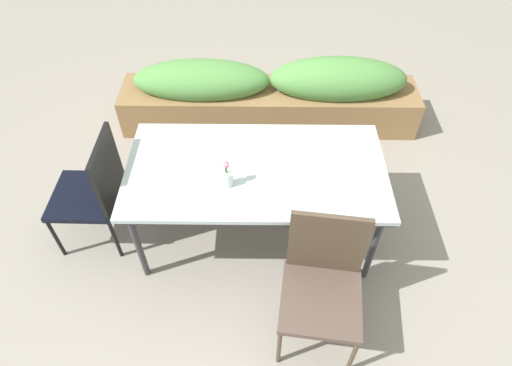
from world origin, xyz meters
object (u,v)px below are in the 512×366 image
at_px(flower_vase, 228,174).
at_px(planter_box, 271,95).
at_px(dining_table, 256,173).
at_px(chair_end_left, 94,188).
at_px(chair_near_right, 323,279).

relative_size(flower_vase, planter_box, 0.08).
bearing_deg(dining_table, chair_end_left, -179.94).
height_order(dining_table, planter_box, dining_table).
bearing_deg(dining_table, flower_vase, -139.85).
xyz_separation_m(chair_end_left, planter_box, (1.28, 1.39, -0.19)).
xyz_separation_m(dining_table, flower_vase, (-0.18, -0.15, 0.15)).
bearing_deg(planter_box, chair_near_right, -82.38).
bearing_deg(flower_vase, planter_box, 78.76).
bearing_deg(chair_end_left, dining_table, -89.16).
relative_size(dining_table, chair_end_left, 1.86).
xyz_separation_m(chair_near_right, flower_vase, (-0.59, 0.58, 0.30)).
bearing_deg(flower_vase, dining_table, 40.15).
distance_m(dining_table, planter_box, 1.44).
xyz_separation_m(chair_end_left, flower_vase, (0.98, -0.15, 0.31)).
relative_size(dining_table, flower_vase, 7.49).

